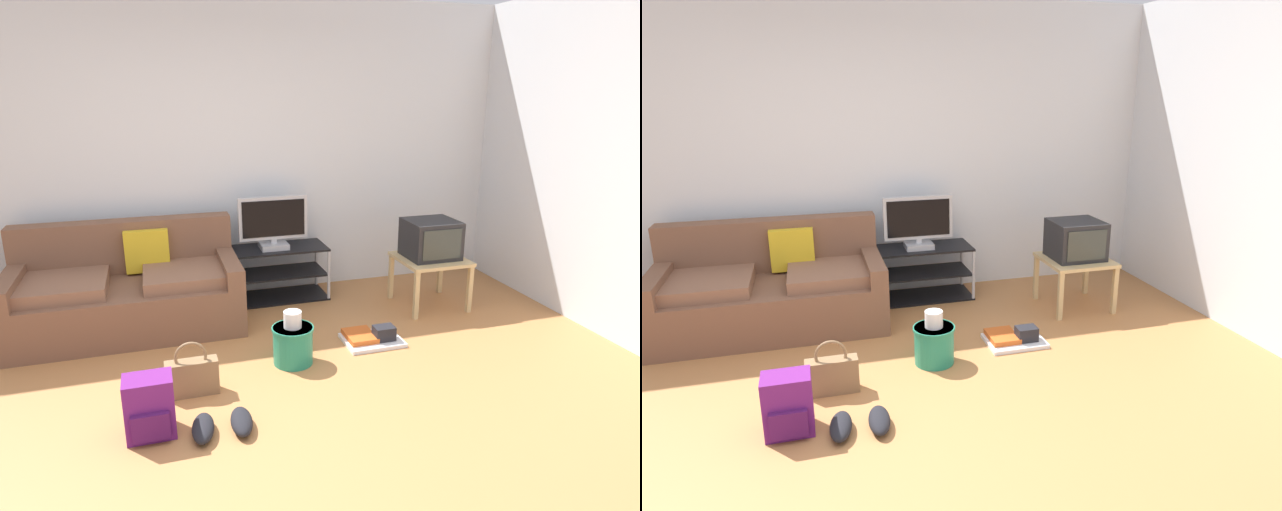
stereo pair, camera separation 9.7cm
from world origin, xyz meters
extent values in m
cube|color=#B27542|center=(0.00, 0.00, -0.01)|extent=(9.00, 9.80, 0.02)
cube|color=silver|center=(0.00, 2.45, 1.35)|extent=(9.00, 0.10, 2.70)
cube|color=silver|center=(3.05, 0.84, 1.35)|extent=(0.10, 3.60, 2.70)
cube|color=brown|center=(-0.62, 1.81, 0.20)|extent=(1.80, 0.92, 0.39)
cube|color=brown|center=(-0.62, 2.16, 0.62)|extent=(1.80, 0.20, 0.45)
cube|color=brown|center=(-1.45, 1.81, 0.48)|extent=(0.14, 0.92, 0.16)
cube|color=brown|center=(0.21, 1.81, 0.48)|extent=(0.14, 0.92, 0.16)
cube|color=brown|center=(-1.12, 1.75, 0.44)|extent=(0.72, 0.64, 0.10)
cube|color=brown|center=(-0.13, 1.75, 0.44)|extent=(0.72, 0.64, 0.10)
cube|color=gold|center=(-0.44, 2.04, 0.59)|extent=(0.36, 0.12, 0.36)
cube|color=black|center=(0.67, 2.13, 0.49)|extent=(0.98, 0.43, 0.02)
cube|color=black|center=(0.67, 2.13, 0.25)|extent=(0.94, 0.42, 0.02)
cube|color=black|center=(0.67, 2.13, 0.01)|extent=(0.98, 0.43, 0.02)
cylinder|color=#B7B7BC|center=(0.20, 1.93, 0.25)|extent=(0.03, 0.03, 0.50)
cylinder|color=#B7B7BC|center=(1.15, 1.93, 0.25)|extent=(0.03, 0.03, 0.50)
cylinder|color=#B7B7BC|center=(0.20, 2.33, 0.25)|extent=(0.03, 0.03, 0.50)
cylinder|color=#B7B7BC|center=(1.15, 2.33, 0.25)|extent=(0.03, 0.03, 0.50)
cube|color=#B2B2B7|center=(0.67, 2.11, 0.52)|extent=(0.25, 0.22, 0.05)
cube|color=#B2B2B7|center=(0.67, 2.11, 0.57)|extent=(0.05, 0.04, 0.04)
cube|color=#B2B2B7|center=(0.67, 2.11, 0.78)|extent=(0.64, 0.04, 0.39)
cube|color=black|center=(0.67, 2.09, 0.78)|extent=(0.58, 0.01, 0.33)
cube|color=tan|center=(1.99, 1.54, 0.44)|extent=(0.58, 0.58, 0.03)
cube|color=tan|center=(1.73, 1.28, 0.21)|extent=(0.04, 0.04, 0.43)
cube|color=tan|center=(2.25, 1.28, 0.21)|extent=(0.04, 0.04, 0.43)
cube|color=tan|center=(1.73, 1.80, 0.21)|extent=(0.04, 0.04, 0.43)
cube|color=tan|center=(2.25, 1.80, 0.21)|extent=(0.04, 0.04, 0.43)
cube|color=#232326|center=(1.99, 1.56, 0.63)|extent=(0.44, 0.41, 0.34)
cube|color=#333833|center=(1.99, 1.35, 0.63)|extent=(0.36, 0.01, 0.26)
cube|color=#661E70|center=(-0.48, 0.23, 0.18)|extent=(0.27, 0.19, 0.36)
cube|color=#4C1654|center=(-0.48, 0.12, 0.12)|extent=(0.21, 0.04, 0.16)
cylinder|color=#4C1654|center=(-0.56, 0.35, 0.20)|extent=(0.04, 0.04, 0.29)
cylinder|color=#4C1654|center=(-0.40, 0.35, 0.20)|extent=(0.04, 0.04, 0.29)
cube|color=olive|center=(-0.22, 0.61, 0.12)|extent=(0.34, 0.11, 0.24)
torus|color=olive|center=(-0.22, 0.61, 0.27)|extent=(0.21, 0.02, 0.21)
cylinder|color=#238466|center=(0.52, 0.83, 0.14)|extent=(0.29, 0.29, 0.28)
cylinder|color=#238466|center=(0.52, 0.83, 0.27)|extent=(0.30, 0.30, 0.02)
cylinder|color=white|center=(0.52, 0.83, 0.33)|extent=(0.13, 0.13, 0.14)
ellipsoid|color=black|center=(-0.20, 0.14, 0.04)|extent=(0.16, 0.30, 0.09)
ellipsoid|color=black|center=(0.02, 0.14, 0.04)|extent=(0.14, 0.29, 0.09)
cube|color=silver|center=(1.19, 0.97, 0.01)|extent=(0.45, 0.35, 0.03)
cube|color=black|center=(1.27, 0.93, 0.08)|extent=(0.16, 0.12, 0.11)
cube|color=#CC561E|center=(1.10, 1.00, 0.05)|extent=(0.22, 0.28, 0.04)
camera|label=1|loc=(-0.36, -2.64, 1.90)|focal=30.64mm
camera|label=2|loc=(-0.27, -2.67, 1.90)|focal=30.64mm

